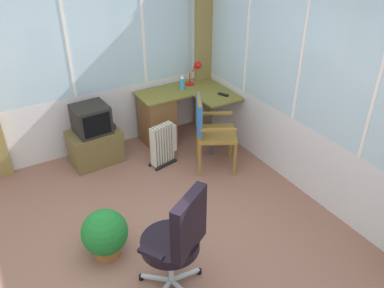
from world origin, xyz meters
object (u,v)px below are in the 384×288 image
desk_lamp (196,70)px  tv_remote (223,95)px  office_chair (178,237)px  potted_plant (105,233)px  spray_bottle (182,82)px  desk (161,117)px  space_heater (164,144)px  tv_on_stand (94,138)px  wooden_armchair (207,125)px

desk_lamp → tv_remote: bearing=-76.6°
office_chair → potted_plant: (-0.41, 0.71, -0.35)m
spray_bottle → potted_plant: size_ratio=0.43×
desk → spray_bottle: (0.34, 0.01, 0.44)m
desk → space_heater: desk is taller
office_chair → space_heater: 2.04m
tv_on_stand → desk_lamp: bearing=2.8°
office_chair → potted_plant: size_ratio=2.12×
office_chair → space_heater: office_chair is taller
spray_bottle → potted_plant: bearing=-136.7°
spray_bottle → potted_plant: (-1.78, -1.68, -0.58)m
office_chair → potted_plant: 0.89m
tv_on_stand → potted_plant: size_ratio=1.62×
wooden_armchair → office_chair: 1.95m
tv_remote → wooden_armchair: size_ratio=0.16×
tv_on_stand → space_heater: 0.91m
desk → potted_plant: (-1.43, -1.67, -0.14)m
wooden_armchair → potted_plant: (-1.64, -0.81, -0.35)m
desk_lamp → office_chair: (-1.62, -2.43, -0.35)m
desk_lamp → space_heater: size_ratio=0.60×
space_heater → potted_plant: (-1.20, -1.15, -0.03)m
tv_remote → space_heater: 1.06m
desk → space_heater: bearing=-113.9°
desk → desk_lamp: size_ratio=3.47×
tv_remote → tv_on_stand: tv_on_stand is taller
office_chair → tv_on_stand: office_chair is taller
tv_on_stand → potted_plant: tv_on_stand is taller
tv_on_stand → space_heater: tv_on_stand is taller
space_heater → office_chair: bearing=-113.1°
wooden_armchair → desk: bearing=103.5°
spray_bottle → tv_on_stand: size_ratio=0.27×
desk_lamp → potted_plant: desk_lamp is taller
wooden_armchair → tv_on_stand: 1.48m
space_heater → potted_plant: space_heater is taller
office_chair → space_heater: size_ratio=1.86×
desk → office_chair: size_ratio=1.13×
office_chair → tv_on_stand: 2.36m
office_chair → tv_on_stand: bearing=89.2°
desk_lamp → tv_remote: 0.57m
tv_on_stand → spray_bottle: bearing=1.4°
desk → desk_lamp: 0.82m
desk → spray_bottle: spray_bottle is taller
space_heater → desk_lamp: bearing=34.7°
desk → potted_plant: 2.20m
spray_bottle → office_chair: bearing=-119.8°
tv_remote → potted_plant: size_ratio=0.30×
wooden_armchair → tv_remote: bearing=37.9°
spray_bottle → tv_remote: bearing=-51.2°
wooden_armchair → space_heater: size_ratio=1.68×
spray_bottle → tv_on_stand: bearing=-178.6°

